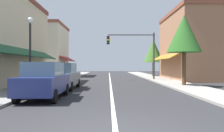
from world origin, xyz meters
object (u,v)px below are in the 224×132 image
object	(u,v)px
traffic_signal_mast_arm	(137,47)
parked_car_nearest_left	(44,81)
tree_right_far	(154,51)
parked_car_second_left	(63,76)
tree_right_near	(184,34)
street_lamp_left_near	(30,41)

from	to	relation	value
traffic_signal_mast_arm	parked_car_nearest_left	bearing A→B (deg)	-114.55
traffic_signal_mast_arm	tree_right_far	bearing A→B (deg)	65.45
parked_car_nearest_left	tree_right_far	bearing A→B (deg)	65.26
parked_car_second_left	tree_right_far	distance (m)	19.06
parked_car_nearest_left	traffic_signal_mast_arm	distance (m)	15.09
parked_car_second_left	tree_right_near	bearing A→B (deg)	12.42
parked_car_second_left	tree_right_near	xyz separation A→B (m)	(8.84, 1.67, 3.13)
street_lamp_left_near	traffic_signal_mast_arm	bearing A→B (deg)	54.95
traffic_signal_mast_arm	parked_car_second_left	bearing A→B (deg)	-124.18
street_lamp_left_near	tree_right_far	distance (m)	21.33
traffic_signal_mast_arm	street_lamp_left_near	xyz separation A→B (m)	(-7.72, -11.00, -0.55)
parked_car_nearest_left	street_lamp_left_near	size ratio (longest dim) A/B	0.92
traffic_signal_mast_arm	tree_right_near	size ratio (longest dim) A/B	0.96
parked_car_second_left	traffic_signal_mast_arm	size ratio (longest dim) A/B	0.79
traffic_signal_mast_arm	tree_right_far	world-z (taller)	tree_right_far
traffic_signal_mast_arm	tree_right_near	bearing A→B (deg)	-70.08
street_lamp_left_near	tree_right_near	distance (m)	11.05
parked_car_second_left	tree_right_near	distance (m)	9.52
tree_right_far	traffic_signal_mast_arm	bearing A→B (deg)	-114.55
parked_car_nearest_left	street_lamp_left_near	bearing A→B (deg)	121.60
parked_car_nearest_left	tree_right_far	distance (m)	22.97
traffic_signal_mast_arm	tree_right_near	distance (m)	7.87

